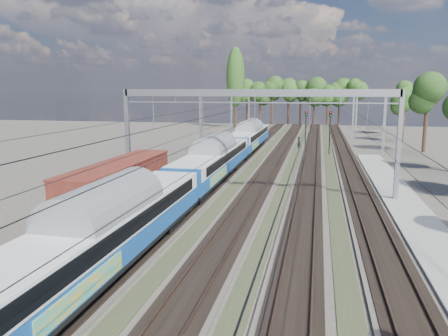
% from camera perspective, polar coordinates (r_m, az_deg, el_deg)
% --- Properties ---
extents(track_bed, '(21.00, 130.00, 0.34)m').
position_cam_1_polar(track_bed, '(52.37, 6.29, 0.37)').
color(track_bed, '#47423A').
rests_on(track_bed, ground).
extents(platform, '(3.00, 70.00, 0.30)m').
position_cam_1_polar(platform, '(28.60, 25.57, -8.74)').
color(platform, gray).
rests_on(platform, ground).
extents(catenary, '(25.65, 130.00, 9.00)m').
position_cam_1_polar(catenary, '(59.30, 7.52, 7.61)').
color(catenary, gray).
rests_on(catenary, ground).
extents(tree_belt, '(39.59, 101.21, 11.93)m').
position_cam_1_polar(tree_belt, '(96.71, 13.50, 9.54)').
color(tree_belt, black).
rests_on(tree_belt, ground).
extents(poplar, '(4.40, 4.40, 19.04)m').
position_cam_1_polar(poplar, '(106.25, 1.51, 11.72)').
color(poplar, black).
rests_on(poplar, ground).
extents(emu_train, '(3.15, 66.66, 4.61)m').
position_cam_1_polar(emu_train, '(41.69, -1.43, 1.57)').
color(emu_train, black).
rests_on(emu_train, ground).
extents(freight_boxcar, '(2.87, 13.84, 3.57)m').
position_cam_1_polar(freight_boxcar, '(33.10, -13.54, -1.90)').
color(freight_boxcar, black).
rests_on(freight_boxcar, ground).
extents(worker, '(0.56, 0.77, 1.94)m').
position_cam_1_polar(worker, '(67.91, 9.76, 3.26)').
color(worker, black).
rests_on(worker, ground).
extents(signal_near, '(0.39, 0.36, 5.97)m').
position_cam_1_polar(signal_near, '(64.69, 10.63, 5.39)').
color(signal_near, black).
rests_on(signal_near, ground).
extents(signal_far, '(0.42, 0.39, 6.03)m').
position_cam_1_polar(signal_far, '(62.78, 13.68, 5.18)').
color(signal_far, black).
rests_on(signal_far, ground).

